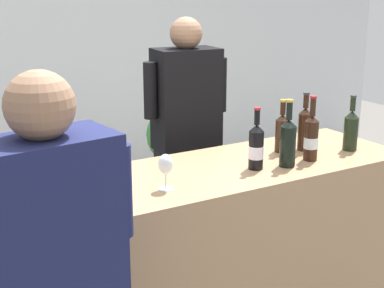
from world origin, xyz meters
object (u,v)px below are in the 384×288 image
Objects in this scene: wine_bottle_0 at (311,137)px; ice_bucket at (15,195)px; wine_bottle_3 at (76,180)px; wine_bottle_4 at (305,127)px; potted_shrub at (187,162)px; wine_bottle_6 at (282,132)px; wine_bottle_2 at (351,129)px; wine_bottle_1 at (256,147)px; wine_glass at (166,166)px; person_server at (186,160)px; wine_bottle_5 at (288,141)px.

wine_bottle_0 is 1.49× the size of ice_bucket.
wine_bottle_3 is 1.37m from wine_bottle_4.
wine_bottle_4 is 0.30× the size of potted_shrub.
wine_bottle_3 is 1.09× the size of wine_bottle_6.
potted_shrub is at bearing 109.63° from wine_bottle_2.
wine_glass is at bearing -176.33° from wine_bottle_1.
wine_bottle_3 is (-0.94, -0.00, -0.00)m from wine_bottle_1.
person_server is (-0.31, 0.77, -0.29)m from wine_bottle_0.
wine_glass is at bearing -125.49° from person_server.
wine_bottle_0 is 1.05× the size of wine_bottle_4.
wine_bottle_0 is at bearing 0.39° from wine_glass.
wine_bottle_4 is (0.10, 0.16, 0.01)m from wine_bottle_0.
wine_bottle_4 reaches higher than wine_bottle_3.
wine_bottle_4 is at bearing -79.78° from potted_shrub.
wine_glass is at bearing -4.34° from wine_bottle_3.
wine_bottle_6 is (-0.35, 0.17, -0.01)m from wine_bottle_2.
ice_bucket is at bearing -174.17° from wine_bottle_4.
wine_glass is 0.66m from ice_bucket.
wine_glass is (-0.69, 0.01, -0.02)m from wine_bottle_5.
ice_bucket is 0.13× the size of person_server.
wine_bottle_4 is 1.11× the size of wine_bottle_6.
person_server reaches higher than wine_bottle_2.
wine_bottle_0 is 0.88m from person_server.
wine_bottle_1 is 1.88× the size of wine_glass.
wine_bottle_6 reaches higher than potted_shrub.
wine_bottle_3 is 1.10m from wine_bottle_5.
wine_bottle_3 is 0.19× the size of person_server.
person_server is (0.02, 0.74, -0.28)m from wine_bottle_1.
person_server is (0.96, 0.75, -0.27)m from wine_bottle_3.
wine_bottle_5 reaches higher than wine_bottle_1.
wine_bottle_5 is 0.85m from person_server.
wine_bottle_0 is at bearing 0.20° from ice_bucket.
wine_bottle_5 is at bearing -174.29° from wine_bottle_2.
wine_bottle_2 is (0.32, 0.03, -0.00)m from wine_bottle_0.
wine_bottle_1 is at bearing 163.75° from wine_bottle_5.
wine_bottle_4 is (-0.22, 0.13, 0.01)m from wine_bottle_2.
wine_bottle_0 is 0.17m from wine_bottle_5.
wine_glass is (0.41, -0.03, 0.00)m from wine_bottle_3.
potted_shrub is (1.19, 1.13, -0.42)m from wine_bottle_3.
wine_bottle_0 reaches higher than wine_bottle_1.
wine_bottle_4 reaches higher than wine_bottle_2.
wine_bottle_5 reaches higher than wine_bottle_3.
wine_bottle_3 is 0.26m from ice_bucket.
wine_bottle_0 is 1.10× the size of wine_bottle_2.
wine_bottle_5 is 0.69m from wine_glass.
person_server is at bearing 88.08° from wine_bottle_1.
wine_bottle_3 is 0.98× the size of wine_bottle_4.
wine_bottle_3 is 0.29× the size of potted_shrub.
wine_bottle_1 reaches higher than wine_glass.
wine_bottle_4 is at bearing 5.67° from wine_bottle_3.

